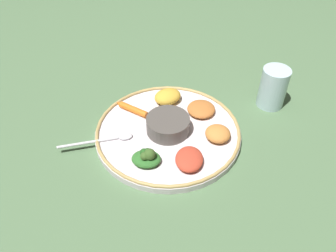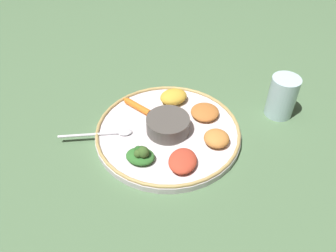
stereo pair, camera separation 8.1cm
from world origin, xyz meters
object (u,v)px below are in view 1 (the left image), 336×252
object	(u,v)px
center_bowl	(168,124)
carrot_near_spoon	(132,109)
greens_pile	(147,157)
drinking_glass	(272,89)
spoon	(107,139)

from	to	relation	value
center_bowl	carrot_near_spoon	distance (m)	0.12
center_bowl	greens_pile	bearing A→B (deg)	41.29
greens_pile	drinking_glass	xyz separation A→B (m)	(-0.39, -0.08, 0.01)
carrot_near_spoon	drinking_glass	size ratio (longest dim) A/B	0.81
center_bowl	spoon	bearing A→B (deg)	-10.76
spoon	center_bowl	bearing A→B (deg)	169.24
greens_pile	drinking_glass	distance (m)	0.39
center_bowl	spoon	xyz separation A→B (m)	(0.14, -0.03, -0.02)
greens_pile	carrot_near_spoon	size ratio (longest dim) A/B	0.93
greens_pile	drinking_glass	world-z (taller)	drinking_glass
spoon	greens_pile	distance (m)	0.12
greens_pile	carrot_near_spoon	world-z (taller)	greens_pile
spoon	greens_pile	world-z (taller)	greens_pile
spoon	carrot_near_spoon	world-z (taller)	carrot_near_spoon
center_bowl	drinking_glass	distance (m)	0.30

